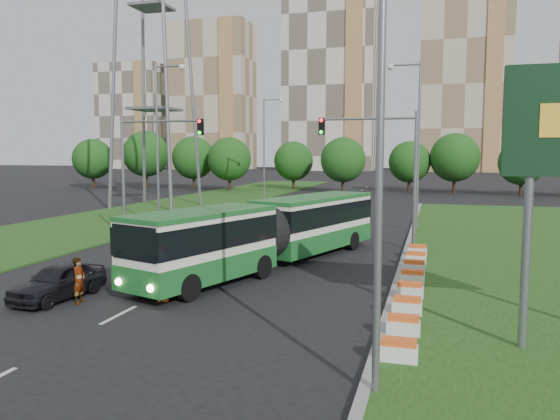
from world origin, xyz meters
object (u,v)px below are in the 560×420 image
(traffic_mast_median, at_px, (387,158))
(traffic_mast_left, at_px, (145,157))
(articulated_bus, at_px, (266,232))
(shopping_trolley, at_px, (163,292))
(car_left_near, at_px, (58,281))
(pedestrian, at_px, (79,280))
(car_left_far, at_px, (189,222))

(traffic_mast_median, xyz_separation_m, traffic_mast_left, (-15.16, -1.00, 0.00))
(articulated_bus, bearing_deg, shopping_trolley, -85.34)
(car_left_near, xyz_separation_m, pedestrian, (1.15, -0.30, 0.17))
(traffic_mast_median, xyz_separation_m, pedestrian, (-10.03, -15.07, -4.48))
(pedestrian, height_order, shopping_trolley, pedestrian)
(traffic_mast_left, distance_m, car_left_near, 15.07)
(pedestrian, distance_m, shopping_trolley, 3.15)
(pedestrian, bearing_deg, articulated_bus, -34.56)
(car_left_near, height_order, car_left_far, car_left_far)
(articulated_bus, xyz_separation_m, car_left_near, (-5.90, -8.10, -1.02))
(traffic_mast_median, xyz_separation_m, car_left_near, (-11.18, -14.77, -4.65))
(articulated_bus, bearing_deg, car_left_far, 152.06)
(traffic_mast_left, distance_m, articulated_bus, 11.95)
(car_left_near, relative_size, shopping_trolley, 6.14)
(car_left_far, bearing_deg, pedestrian, -82.08)
(traffic_mast_median, relative_size, shopping_trolley, 11.94)
(pedestrian, bearing_deg, traffic_mast_median, -38.76)
(traffic_mast_median, relative_size, car_left_near, 1.94)
(traffic_mast_median, xyz_separation_m, articulated_bus, (-5.29, -6.67, -3.63))
(traffic_mast_left, xyz_separation_m, shopping_trolley, (8.01, -12.93, -5.02))
(traffic_mast_left, relative_size, car_left_far, 1.67)
(car_left_far, bearing_deg, traffic_mast_left, -116.50)
(traffic_mast_left, bearing_deg, traffic_mast_median, 3.77)
(car_left_near, relative_size, pedestrian, 2.37)
(traffic_mast_median, relative_size, car_left_far, 1.67)
(traffic_mast_left, distance_m, car_left_far, 5.86)
(pedestrian, bearing_deg, traffic_mast_left, 14.90)
(pedestrian, bearing_deg, car_left_near, 70.27)
(traffic_mast_median, bearing_deg, traffic_mast_left, -176.23)
(shopping_trolley, bearing_deg, car_left_far, 89.39)
(traffic_mast_median, distance_m, articulated_bus, 9.25)
(traffic_mast_median, xyz_separation_m, shopping_trolley, (-7.15, -13.93, -5.02))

